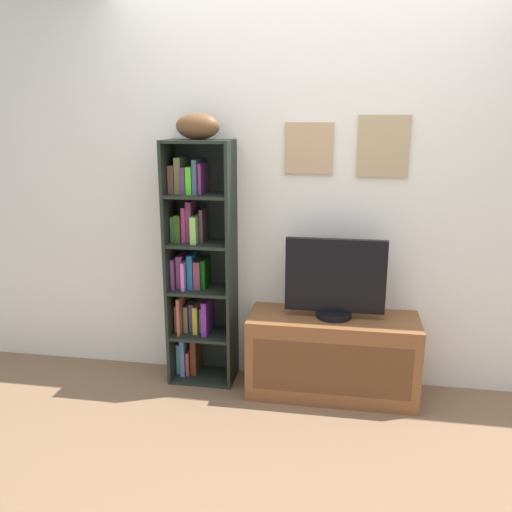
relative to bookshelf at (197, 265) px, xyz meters
name	(u,v)px	position (x,y,z in m)	size (l,w,h in m)	color
ground	(286,482)	(0.71, -0.99, -0.81)	(5.20, 5.20, 0.04)	brown
back_wall	(310,195)	(0.72, 0.14, 0.46)	(4.80, 0.08, 2.49)	white
bookshelf	(197,265)	(0.00, 0.00, 0.00)	(0.43, 0.28, 1.59)	black
football	(198,126)	(0.04, -0.03, 0.88)	(0.30, 0.16, 0.16)	brown
tv_stand	(332,356)	(0.90, -0.10, -0.53)	(1.06, 0.41, 0.52)	brown
television	(335,280)	(0.90, -0.09, -0.03)	(0.61, 0.22, 0.50)	black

